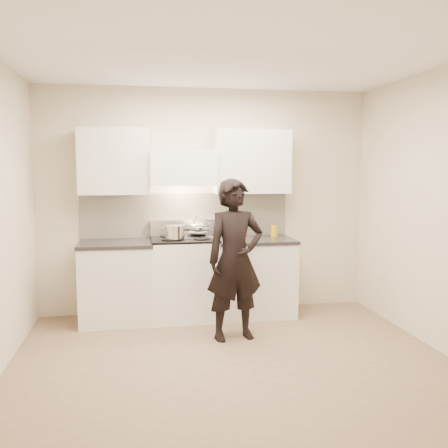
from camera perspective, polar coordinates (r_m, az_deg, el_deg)
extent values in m
plane|color=#856C58|center=(4.69, 1.06, -15.49)|extent=(4.00, 4.00, 0.00)
cube|color=beige|center=(6.09, -2.06, 2.64)|extent=(4.00, 0.04, 2.70)
cube|color=beige|center=(2.69, 8.28, -2.16)|extent=(4.00, 0.04, 2.70)
cube|color=beige|center=(5.14, 23.54, 1.42)|extent=(0.04, 3.50, 2.70)
cube|color=white|center=(4.45, 1.14, 18.61)|extent=(4.00, 3.50, 0.02)
cube|color=silver|center=(6.06, -4.38, 1.04)|extent=(2.50, 0.02, 0.53)
cube|color=silver|center=(6.04, -4.80, -0.47)|extent=(0.76, 0.08, 0.20)
cube|color=white|center=(5.85, -4.74, 6.38)|extent=(0.76, 0.40, 0.40)
cylinder|color=silver|center=(5.67, -4.55, 4.57)|extent=(0.66, 0.02, 0.02)
cube|color=white|center=(6.02, 3.19, 7.11)|extent=(0.90, 0.33, 0.75)
cube|color=white|center=(5.86, -12.44, 6.99)|extent=(0.80, 0.33, 0.75)
cube|color=beige|center=(6.11, -0.81, 0.30)|extent=(0.08, 0.01, 0.12)
cube|color=white|center=(5.86, -4.51, -6.32)|extent=(0.76, 0.65, 0.92)
cube|color=black|center=(5.78, -4.55, -1.75)|extent=(0.76, 0.65, 0.02)
cube|color=silver|center=(5.91, -3.12, -1.42)|extent=(0.36, 0.34, 0.01)
cylinder|color=silver|center=(5.51, -4.24, -3.74)|extent=(0.62, 0.02, 0.02)
cylinder|color=black|center=(5.62, -6.23, -1.80)|extent=(0.18, 0.18, 0.01)
cylinder|color=black|center=(5.65, -2.59, -1.72)|extent=(0.18, 0.18, 0.01)
cylinder|color=black|center=(5.91, -6.43, -1.40)|extent=(0.18, 0.18, 0.01)
cylinder|color=black|center=(5.94, -2.96, -1.32)|extent=(0.18, 0.18, 0.01)
cube|color=white|center=(6.00, 3.45, -6.21)|extent=(0.90, 0.65, 0.88)
cube|color=black|center=(5.92, 3.48, -1.86)|extent=(0.92, 0.67, 0.04)
cube|color=white|center=(5.85, -12.19, -6.68)|extent=(0.80, 0.65, 0.88)
cube|color=black|center=(5.76, -12.29, -2.22)|extent=(0.82, 0.67, 0.04)
ellipsoid|color=silver|center=(5.89, -3.04, -0.42)|extent=(0.33, 0.33, 0.18)
torus|color=silver|center=(5.89, -3.04, -0.01)|extent=(0.35, 0.35, 0.02)
ellipsoid|color=#C6B394|center=(5.89, -3.03, -0.51)|extent=(0.19, 0.19, 0.09)
cylinder|color=silver|center=(5.75, -3.35, 0.39)|extent=(0.07, 0.24, 0.18)
cylinder|color=silver|center=(5.65, -5.62, -0.91)|extent=(0.23, 0.23, 0.15)
cube|color=silver|center=(5.63, -6.99, -0.38)|extent=(0.05, 0.02, 0.01)
cube|color=silver|center=(5.65, -4.27, -0.32)|extent=(0.05, 0.02, 0.01)
cylinder|color=silver|center=(6.04, 1.07, -0.59)|extent=(0.13, 0.13, 0.19)
cylinder|color=black|center=(6.04, 1.34, 0.32)|extent=(0.02, 0.02, 0.33)
cylinder|color=silver|center=(6.06, 1.17, 0.33)|extent=(0.02, 0.02, 0.33)
cylinder|color=silver|center=(6.06, 0.95, 0.33)|extent=(0.02, 0.02, 0.33)
cylinder|color=black|center=(6.04, 0.79, 0.32)|extent=(0.02, 0.02, 0.33)
cylinder|color=silver|center=(6.02, 0.80, 0.29)|extent=(0.02, 0.02, 0.33)
cylinder|color=silver|center=(6.00, 0.96, 0.27)|extent=(0.02, 0.02, 0.33)
cylinder|color=black|center=(6.00, 1.19, 0.27)|extent=(0.02, 0.02, 0.33)
cylinder|color=silver|center=(6.02, 1.34, 0.29)|extent=(0.02, 0.02, 0.33)
cylinder|color=#CB560F|center=(6.04, 2.46, -1.19)|extent=(0.04, 0.04, 0.06)
cylinder|color=#CA0306|center=(6.03, 2.46, -0.78)|extent=(0.04, 0.04, 0.02)
cylinder|color=#BB8E16|center=(6.09, 5.75, -0.78)|extent=(0.08, 0.08, 0.14)
imported|color=black|center=(5.08, 1.27, -4.11)|extent=(0.66, 0.49, 1.65)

